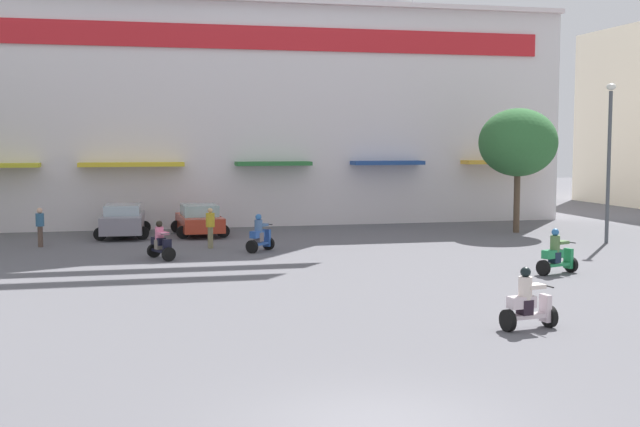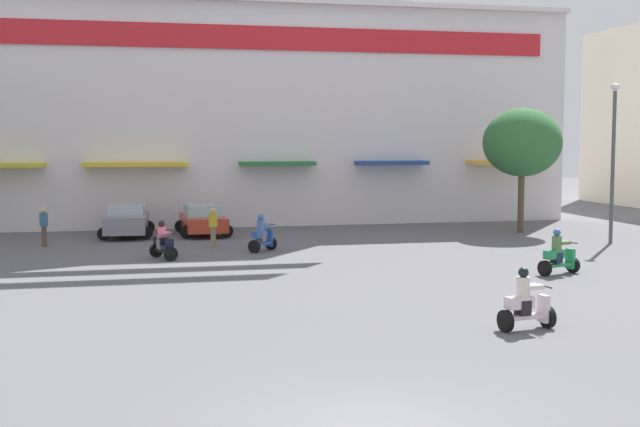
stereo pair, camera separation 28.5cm
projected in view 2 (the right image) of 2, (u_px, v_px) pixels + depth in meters
ground_plane at (255, 285)px, 25.40m from camera, size 128.00×128.00×0.00m
colonial_building at (198, 50)px, 46.40m from camera, size 39.39×15.05×22.44m
plaza_tree_3 at (522, 143)px, 39.42m from camera, size 3.76×3.77×5.99m
parked_car_0 at (127, 220)px, 38.10m from camera, size 2.59×4.28×1.50m
parked_car_1 at (203, 220)px, 38.76m from camera, size 2.56×4.21×1.44m
scooter_rider_0 at (526, 304)px, 19.37m from camera, size 1.39×0.72×1.50m
scooter_rider_1 at (262, 236)px, 33.03m from camera, size 1.28×1.31×1.53m
scooter_rider_3 at (559, 256)px, 27.37m from camera, size 1.57×0.97×1.54m
scooter_rider_4 at (163, 243)px, 30.94m from camera, size 1.04×1.48×1.45m
pedestrian_0 at (213, 225)px, 34.04m from camera, size 0.51×0.51×1.68m
pedestrian_1 at (44, 224)px, 34.51m from camera, size 0.44×0.44×1.65m
streetlamp_near at (613, 151)px, 35.28m from camera, size 0.40×0.40×6.88m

